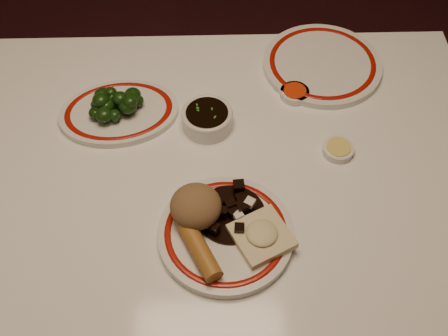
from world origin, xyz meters
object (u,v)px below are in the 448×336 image
broccoli_plate (119,112)px  broccoli_pile (114,103)px  main_plate (226,234)px  stirfry_heap (231,211)px  spring_roll (199,249)px  rice_mound (196,206)px  dining_table (200,211)px  soy_bowl (207,119)px  fried_wonton (262,235)px

broccoli_plate → broccoli_pile: bearing=-157.9°
main_plate → stirfry_heap: 0.04m
spring_roll → broccoli_plate: size_ratio=0.43×
rice_mound → dining_table: bearing=88.6°
stirfry_heap → broccoli_pile: broccoli_pile is taller
stirfry_heap → broccoli_pile: bearing=131.5°
dining_table → soy_bowl: size_ratio=11.44×
main_plate → fried_wonton: fried_wonton is taller
dining_table → rice_mound: bearing=-91.4°
spring_roll → broccoli_pile: size_ratio=1.07×
broccoli_plate → soy_bowl: soy_bowl is taller
soy_bowl → stirfry_heap: bearing=-80.0°
dining_table → soy_bowl: soy_bowl is taller
broccoli_plate → broccoli_pile: 0.03m
stirfry_heap → broccoli_plate: (-0.23, 0.27, -0.02)m
rice_mound → broccoli_plate: (-0.17, 0.27, -0.04)m
spring_roll → broccoli_pile: 0.39m
main_plate → rice_mound: 0.08m
stirfry_heap → soy_bowl: bearing=100.0°
dining_table → stirfry_heap: size_ratio=9.27×
rice_mound → stirfry_heap: (0.06, 0.00, -0.02)m
dining_table → stirfry_heap: (0.06, -0.08, 0.12)m
main_plate → fried_wonton: 0.07m
rice_mound → fried_wonton: (0.12, -0.05, -0.02)m
dining_table → spring_roll: bearing=-88.6°
broccoli_plate → dining_table: bearing=-48.4°
main_plate → broccoli_plate: bearing=125.7°
fried_wonton → broccoli_pile: (-0.29, 0.32, 0.01)m
spring_roll → soy_bowl: (0.02, 0.32, -0.01)m
main_plate → broccoli_plate: 0.38m
fried_wonton → broccoli_pile: bearing=132.0°
soy_bowl → fried_wonton: bearing=-71.7°
spring_roll → broccoli_plate: spring_roll is taller
dining_table → rice_mound: (-0.00, -0.08, 0.14)m
stirfry_heap → broccoli_pile: 0.36m
fried_wonton → stirfry_heap: stirfry_heap is taller
main_plate → stirfry_heap: bearing=75.7°
main_plate → rice_mound: size_ratio=3.27×
spring_roll → stirfry_heap: spring_roll is taller
main_plate → soy_bowl: soy_bowl is taller
stirfry_heap → soy_bowl: (-0.04, 0.23, -0.01)m
fried_wonton → dining_table: bearing=131.1°
spring_roll → soy_bowl: spring_roll is taller
spring_roll → broccoli_pile: broccoli_pile is taller
dining_table → broccoli_plate: broccoli_plate is taller
fried_wonton → soy_bowl: 0.30m
spring_roll → soy_bowl: bearing=61.6°
dining_table → spring_roll: size_ratio=9.93×
dining_table → stirfry_heap: stirfry_heap is taller
fried_wonton → broccoli_plate: (-0.28, 0.32, -0.02)m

